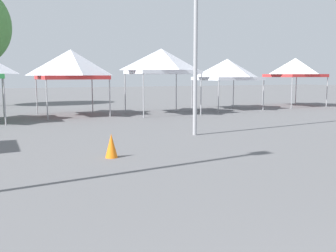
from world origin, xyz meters
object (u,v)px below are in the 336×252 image
at_px(canopy_tent_right_of_center, 295,68).
at_px(traffic_cone_near_barrier, 111,146).
at_px(canopy_tent_behind_right, 71,64).
at_px(canopy_tent_far_right, 161,61).
at_px(canopy_tent_behind_left, 227,70).

distance_m(canopy_tent_right_of_center, traffic_cone_near_barrier, 19.89).
height_order(canopy_tent_behind_right, canopy_tent_right_of_center, canopy_tent_behind_right).
height_order(canopy_tent_far_right, canopy_tent_behind_left, canopy_tent_far_right).
xyz_separation_m(canopy_tent_behind_left, traffic_cone_near_barrier, (-10.94, -10.75, -2.17)).
height_order(canopy_tent_behind_right, canopy_tent_behind_left, canopy_tent_behind_right).
distance_m(canopy_tent_behind_right, canopy_tent_far_right, 4.83).
xyz_separation_m(canopy_tent_behind_right, canopy_tent_behind_left, (9.65, -0.26, -0.20)).
height_order(canopy_tent_behind_right, traffic_cone_near_barrier, canopy_tent_behind_right).
bearing_deg(canopy_tent_behind_left, canopy_tent_behind_right, 178.43).
xyz_separation_m(canopy_tent_behind_right, traffic_cone_near_barrier, (-1.30, -11.01, -2.37)).
distance_m(canopy_tent_far_right, traffic_cone_near_barrier, 11.83).
distance_m(canopy_tent_behind_left, canopy_tent_right_of_center, 5.64).
bearing_deg(canopy_tent_behind_left, canopy_tent_right_of_center, -0.10).
bearing_deg(canopy_tent_far_right, canopy_tent_behind_right, 166.32).
bearing_deg(canopy_tent_right_of_center, canopy_tent_behind_left, 179.90).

